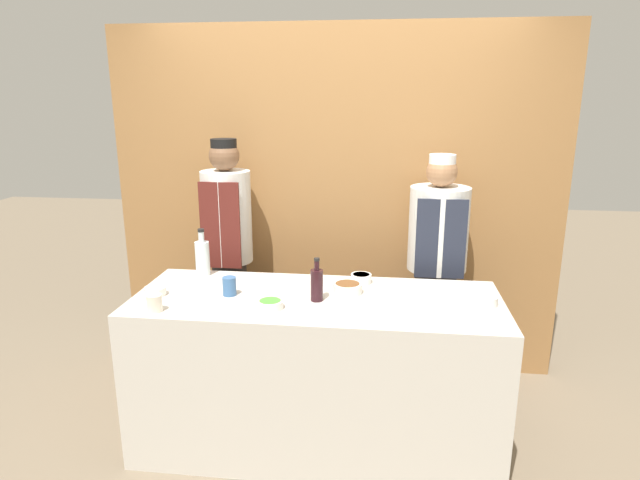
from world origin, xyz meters
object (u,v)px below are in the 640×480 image
sauce_bowl_white (486,300)px  sauce_bowl_green (270,304)px  sauce_bowl_orange (155,291)px  chef_left (228,252)px  cutting_board (422,306)px  bottle_wine (317,284)px  cup_blue (229,286)px  sauce_bowl_brown (347,287)px  bottle_clear (202,257)px  chef_right (436,268)px  sauce_bowl_red (361,278)px  cup_cream (155,303)px

sauce_bowl_white → sauce_bowl_green: sauce_bowl_white is taller
sauce_bowl_white → sauce_bowl_green: (-1.10, -0.18, -0.00)m
sauce_bowl_orange → chef_left: (0.18, 0.78, -0.00)m
sauce_bowl_white → cutting_board: size_ratio=0.40×
sauce_bowl_green → cutting_board: (0.77, 0.09, -0.01)m
bottle_wine → cup_blue: bottle_wine is taller
sauce_bowl_brown → bottle_clear: 0.92m
sauce_bowl_brown → chef_right: (0.54, 0.62, -0.07)m
sauce_bowl_brown → bottle_wine: bearing=-138.5°
cutting_board → cup_blue: bearing=176.4°
sauce_bowl_brown → cup_blue: 0.64m
chef_right → sauce_bowl_brown: bearing=-131.0°
sauce_bowl_red → cup_cream: (-1.01, -0.55, 0.01)m
sauce_bowl_brown → cup_cream: bearing=-158.0°
sauce_bowl_brown → cup_blue: (-0.63, -0.11, 0.02)m
cup_blue → cutting_board: bearing=-3.6°
sauce_bowl_green → cutting_board: size_ratio=0.43×
chef_right → bottle_clear: bearing=-163.7°
sauce_bowl_brown → chef_right: 0.82m
cup_blue → bottle_wine: bearing=-2.5°
chef_right → sauce_bowl_red: bearing=-136.4°
bottle_wine → chef_right: chef_right is taller
cutting_board → sauce_bowl_brown: bearing=155.6°
sauce_bowl_white → cutting_board: (-0.33, -0.09, -0.02)m
sauce_bowl_green → bottle_clear: 0.70m
bottle_clear → chef_left: chef_left is taller
sauce_bowl_orange → chef_right: 1.76m
chef_left → cutting_board: bearing=-32.5°
cutting_board → bottle_wine: size_ratio=1.34×
sauce_bowl_green → bottle_clear: (-0.51, 0.47, 0.09)m
sauce_bowl_green → cup_blue: cup_blue is taller
sauce_bowl_white → chef_left: size_ratio=0.08×
sauce_bowl_brown → cup_blue: cup_blue is taller
bottle_clear → sauce_bowl_orange: bearing=-111.8°
sauce_bowl_orange → cup_cream: size_ratio=1.33×
sauce_bowl_orange → cup_cream: bearing=-66.9°
sauce_bowl_red → sauce_bowl_orange: bearing=-163.1°
bottle_clear → chef_right: (1.43, 0.42, -0.15)m
bottle_clear → cup_cream: bearing=-95.2°
cup_blue → chef_right: size_ratio=0.06×
cutting_board → cup_blue: (-1.03, 0.06, 0.04)m
sauce_bowl_white → sauce_bowl_brown: sauce_bowl_brown is taller
chef_left → sauce_bowl_red: bearing=-25.9°
cup_blue → sauce_bowl_orange: bearing=-172.9°
cup_blue → chef_left: size_ratio=0.06×
sauce_bowl_brown → cup_cream: cup_cream is taller
cup_blue → chef_left: (-0.22, 0.73, -0.03)m
sauce_bowl_brown → sauce_bowl_red: bearing=68.5°
chef_left → bottle_wine: bearing=-47.0°
sauce_bowl_red → cutting_board: size_ratio=0.38×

